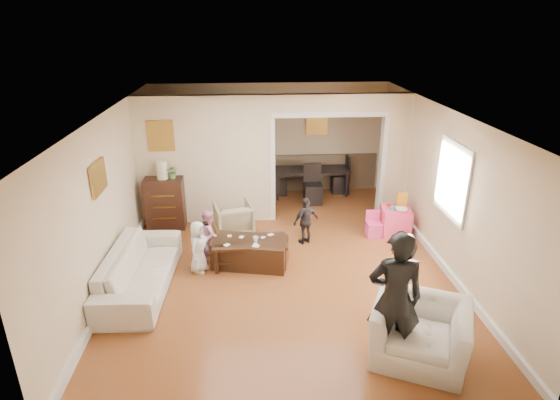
{
  "coord_description": "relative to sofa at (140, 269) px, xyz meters",
  "views": [
    {
      "loc": [
        -0.52,
        -7.02,
        3.95
      ],
      "look_at": [
        0.0,
        0.2,
        1.05
      ],
      "focal_mm": 29.13,
      "sensor_mm": 36.0,
      "label": 1
    }
  ],
  "objects": [
    {
      "name": "adult_person",
      "position": [
        3.4,
        -1.87,
        0.55
      ],
      "size": [
        0.69,
        0.5,
        1.77
      ],
      "primitive_type": "imported",
      "rotation": [
        0.0,
        0.0,
        3.02
      ],
      "color": "black",
      "rests_on": "ground"
    },
    {
      "name": "partition_left",
      "position": [
        0.87,
        2.54,
        0.97
      ],
      "size": [
        2.75,
        0.18,
        2.6
      ],
      "primitive_type": "cube",
      "color": "beige",
      "rests_on": "ground"
    },
    {
      "name": "craft_papers",
      "position": [
        1.7,
        0.6,
        0.14
      ],
      "size": [
        0.87,
        0.52,
        0.0
      ],
      "color": "white",
      "rests_on": "coffee_table"
    },
    {
      "name": "floor",
      "position": [
        2.25,
        0.74,
        -0.33
      ],
      "size": [
        7.0,
        7.0,
        0.0
      ],
      "primitive_type": "plane",
      "color": "#995127",
      "rests_on": "ground"
    },
    {
      "name": "coffee_table",
      "position": [
        1.71,
        0.6,
        -0.1
      ],
      "size": [
        1.35,
        0.87,
        0.47
      ],
      "primitive_type": "cube",
      "rotation": [
        0.0,
        0.0,
        -0.21
      ],
      "color": "#351D10",
      "rests_on": "ground"
    },
    {
      "name": "table_lamp",
      "position": [
        0.04,
        2.26,
        0.89
      ],
      "size": [
        0.22,
        0.22,
        0.36
      ],
      "primitive_type": "cylinder",
      "color": "beige",
      "rests_on": "dresser"
    },
    {
      "name": "child_kneel_b",
      "position": [
        1.01,
        0.9,
        0.12
      ],
      "size": [
        0.4,
        0.49,
        0.91
      ],
      "primitive_type": "imported",
      "rotation": [
        0.0,
        0.0,
        1.71
      ],
      "color": "pink",
      "rests_on": "ground"
    },
    {
      "name": "child_kneel_a",
      "position": [
        0.86,
        0.45,
        0.12
      ],
      "size": [
        0.43,
        0.51,
        0.9
      ],
      "primitive_type": "imported",
      "rotation": [
        0.0,
        0.0,
        1.18
      ],
      "color": "silver",
      "rests_on": "ground"
    },
    {
      "name": "partition_header",
      "position": [
        3.35,
        2.54,
        2.09
      ],
      "size": [
        2.22,
        0.18,
        0.35
      ],
      "primitive_type": "cube",
      "color": "beige",
      "rests_on": "partition_right"
    },
    {
      "name": "potted_plant",
      "position": [
        0.24,
        2.26,
        0.84
      ],
      "size": [
        0.24,
        0.21,
        0.27
      ],
      "primitive_type": "imported",
      "color": "#518038",
      "rests_on": "dresser"
    },
    {
      "name": "dresser",
      "position": [
        0.04,
        2.26,
        0.19
      ],
      "size": [
        0.75,
        0.42,
        1.04
      ],
      "primitive_type": "cube",
      "color": "#34180F",
      "rests_on": "ground"
    },
    {
      "name": "cyan_cup",
      "position": [
        4.47,
        1.6,
        0.23
      ],
      "size": [
        0.08,
        0.08,
        0.08
      ],
      "primitive_type": "cylinder",
      "color": "teal",
      "rests_on": "play_table"
    },
    {
      "name": "toy_block",
      "position": [
        4.45,
        1.77,
        0.21
      ],
      "size": [
        0.09,
        0.08,
        0.05
      ],
      "primitive_type": "cube",
      "rotation": [
        0.0,
        0.0,
        0.26
      ],
      "color": "red",
      "rests_on": "play_table"
    },
    {
      "name": "framed_art_sofa_wall",
      "position": [
        -0.46,
        0.14,
        1.47
      ],
      "size": [
        0.03,
        0.55,
        0.4
      ],
      "primitive_type": "cube",
      "color": "brown"
    },
    {
      "name": "child_toddler",
      "position": [
        2.76,
        1.35,
        0.12
      ],
      "size": [
        0.57,
        0.44,
        0.91
      ],
      "primitive_type": "imported",
      "rotation": [
        0.0,
        0.0,
        -2.66
      ],
      "color": "black",
      "rests_on": "ground"
    },
    {
      "name": "cereal_box",
      "position": [
        4.69,
        1.75,
        0.34
      ],
      "size": [
        0.21,
        0.09,
        0.3
      ],
      "primitive_type": "cube",
      "rotation": [
        0.0,
        0.0,
        -0.09
      ],
      "color": "gold",
      "rests_on": "play_table"
    },
    {
      "name": "coffee_cup",
      "position": [
        1.81,
        0.55,
        0.18
      ],
      "size": [
        0.11,
        0.11,
        0.09
      ],
      "primitive_type": "imported",
      "rotation": [
        0.0,
        0.0,
        -0.21
      ],
      "color": "silver",
      "rests_on": "coffee_table"
    },
    {
      "name": "partition_right",
      "position": [
        4.72,
        2.54,
        0.97
      ],
      "size": [
        0.55,
        0.18,
        2.6
      ],
      "primitive_type": "cube",
      "color": "beige",
      "rests_on": "ground"
    },
    {
      "name": "window_pane",
      "position": [
        4.98,
        0.34,
        1.22
      ],
      "size": [
        0.03,
        0.95,
        1.1
      ],
      "primitive_type": "cube",
      "color": "white",
      "rests_on": "ground"
    },
    {
      "name": "armchair_front",
      "position": [
        3.77,
        -1.85,
        0.04
      ],
      "size": [
        1.44,
        1.37,
        0.74
      ],
      "primitive_type": "imported",
      "rotation": [
        0.0,
        0.0,
        -0.44
      ],
      "color": "silver",
      "rests_on": "ground"
    },
    {
      "name": "armchair_back",
      "position": [
        1.41,
        1.81,
        -0.01
      ],
      "size": [
        0.83,
        0.85,
        0.65
      ],
      "primitive_type": "imported",
      "rotation": [
        0.0,
        0.0,
        3.36
      ],
      "color": "tan",
      "rests_on": "ground"
    },
    {
      "name": "play_bowl",
      "position": [
        4.62,
        1.53,
        0.22
      ],
      "size": [
        0.25,
        0.25,
        0.06
      ],
      "primitive_type": "imported",
      "rotation": [
        0.0,
        0.0,
        -0.09
      ],
      "color": "silver",
      "rests_on": "play_table"
    },
    {
      "name": "dining_table",
      "position": [
        3.17,
        3.98,
        -0.01
      ],
      "size": [
        1.89,
        1.14,
        0.64
      ],
      "primitive_type": "imported",
      "rotation": [
        0.0,
        0.0,
        0.07
      ],
      "color": "black",
      "rests_on": "ground"
    },
    {
      "name": "framed_art_alcove",
      "position": [
        3.35,
        4.18,
        1.37
      ],
      "size": [
        0.45,
        0.03,
        0.55
      ],
      "primitive_type": "cube",
      "color": "brown"
    },
    {
      "name": "framed_art_partition",
      "position": [
        0.05,
        2.44,
        1.52
      ],
      "size": [
        0.45,
        0.03,
        0.55
      ],
      "primitive_type": "cube",
      "color": "brown",
      "rests_on": "partition_left"
    },
    {
      "name": "sofa",
      "position": [
        0.0,
        0.0,
        0.0
      ],
      "size": [
        0.99,
        2.31,
        0.66
      ],
      "primitive_type": "imported",
      "rotation": [
        0.0,
        0.0,
        1.53
      ],
      "color": "silver",
      "rests_on": "ground"
    },
    {
      "name": "play_table",
      "position": [
        4.57,
        1.65,
        -0.07
      ],
      "size": [
        0.59,
        0.59,
        0.52
      ],
      "primitive_type": "cube",
      "rotation": [
        0.0,
        0.0,
        -0.09
      ],
      "color": "#FF4376",
      "rests_on": "ground"
    }
  ]
}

